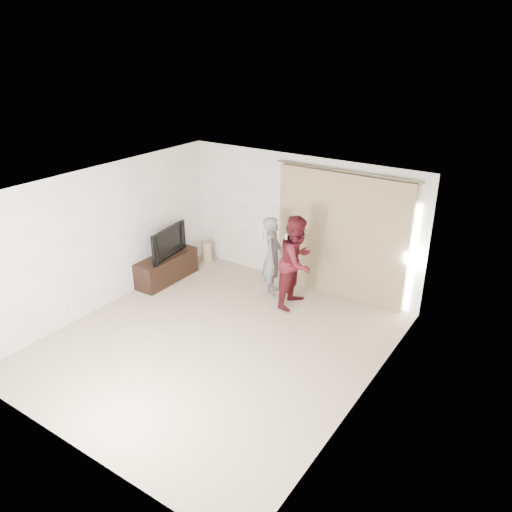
# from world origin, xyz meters

# --- Properties ---
(floor) EXTENTS (5.50, 5.50, 0.00)m
(floor) POSITION_xyz_m (0.00, 0.00, 0.00)
(floor) COLOR tan
(floor) RESTS_ON ground
(wall_back) EXTENTS (5.00, 0.04, 2.60)m
(wall_back) POSITION_xyz_m (0.00, 2.75, 1.30)
(wall_back) COLOR white
(wall_back) RESTS_ON ground
(wall_left) EXTENTS (0.04, 5.50, 2.60)m
(wall_left) POSITION_xyz_m (-2.50, -0.00, 1.30)
(wall_left) COLOR white
(wall_left) RESTS_ON ground
(ceiling) EXTENTS (5.00, 5.50, 0.01)m
(ceiling) POSITION_xyz_m (0.00, 0.00, 2.60)
(ceiling) COLOR white
(ceiling) RESTS_ON wall_back
(curtain) EXTENTS (2.80, 0.11, 2.46)m
(curtain) POSITION_xyz_m (0.91, 2.68, 1.20)
(curtain) COLOR tan
(curtain) RESTS_ON ground
(tv_console) EXTENTS (0.49, 1.41, 0.54)m
(tv_console) POSITION_xyz_m (-2.27, 1.28, 0.27)
(tv_console) COLOR black
(tv_console) RESTS_ON ground
(tv) EXTENTS (0.30, 1.10, 0.63)m
(tv) POSITION_xyz_m (-2.27, 1.28, 0.85)
(tv) COLOR black
(tv) RESTS_ON tv_console
(scratching_post) EXTENTS (0.37, 0.37, 0.50)m
(scratching_post) POSITION_xyz_m (-2.10, 2.40, 0.20)
(scratching_post) COLOR tan
(scratching_post) RESTS_ON ground
(person_man) EXTENTS (0.56, 0.67, 1.57)m
(person_man) POSITION_xyz_m (-0.16, 2.00, 0.79)
(person_man) COLOR slate
(person_man) RESTS_ON ground
(person_woman) EXTENTS (0.68, 0.86, 1.74)m
(person_woman) POSITION_xyz_m (0.44, 1.87, 0.87)
(person_woman) COLOR #4F131C
(person_woman) RESTS_ON ground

